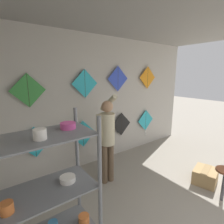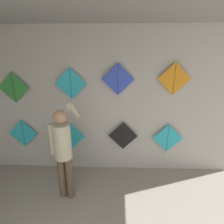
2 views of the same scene
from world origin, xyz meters
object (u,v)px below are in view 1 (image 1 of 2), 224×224
Objects in this scene: kite_3 at (146,121)px; kite_7 at (148,78)px; kite_2 at (121,124)px; shelf_rack at (42,221)px; kite_0 at (35,142)px; shopkeeper at (107,135)px; cardboard_box at (205,176)px; kite_4 at (28,90)px; kite_5 at (85,84)px; kite_6 at (118,79)px; kite_1 at (83,134)px.

kite_7 is (0.00, 0.00, 1.18)m from kite_3.
kite_2 is 1.00× the size of kite_7.
shelf_rack is 2.98× the size of kite_0.
shopkeeper is 2.01m from cardboard_box.
kite_4 is 1.07m from kite_5.
kite_6 is 0.99m from kite_7.
kite_3 is (0.38, 1.88, 0.59)m from cardboard_box.
kite_2 is (2.01, 0.00, -0.01)m from kite_0.
shelf_rack reaches higher than kite_1.
kite_1 is at bearing 180.00° from kite_7.
kite_5 is at bearing 179.98° from kite_3.
kite_7 is at bearing 0.00° from kite_2.
kite_5 is at bearing 97.57° from shopkeeper.
shelf_rack is 2.98× the size of kite_6.
kite_3 is 1.24× the size of kite_6.
shelf_rack reaches higher than kite_0.
kite_2 is 1.00× the size of kite_4.
kite_0 is at bearing 180.00° from kite_5.
kite_6 is at bearing 180.00° from kite_7.
kite_3 is (0.87, -0.00, -0.06)m from kite_2.
kite_1 is 1.47m from kite_6.
kite_7 is (0.99, 0.00, 0.01)m from kite_6.
kite_5 is (1.07, 0.00, 0.08)m from kite_4.
cardboard_box is at bearing -36.51° from kite_4.
shopkeeper is 1.99m from kite_3.
kite_6 reaches higher than kite_2.
kite_4 is at bearing 180.00° from kite_0.
kite_1 is (0.96, 0.00, -0.04)m from kite_0.
kite_5 is (-0.97, 0.00, 1.02)m from kite_2.
kite_7 is at bearing 0.00° from kite_6.
shopkeeper is 2.30× the size of kite_3.
kite_3 is (1.83, 0.75, -0.21)m from shopkeeper.
kite_4 is (-1.09, 0.75, 0.80)m from shopkeeper.
kite_0 is 1.00× the size of kite_5.
kite_0 is 1.00× the size of kite_1.
kite_1 is 1.05m from kite_2.
kite_2 is at bearing 40.23° from shelf_rack.
kite_1 is (-1.55, 1.88, 0.62)m from cardboard_box.
shelf_rack is 2.49m from kite_1.
kite_0 is 0.93m from kite_4.
shopkeeper is 2.84× the size of kite_5.
cardboard_box is at bearing -101.34° from kite_3.
kite_5 reaches higher than shopkeeper.
cardboard_box is 0.92× the size of kite_0.
kite_7 is at bearing 0.00° from kite_4.
kite_4 is (-0.03, 0.00, 0.93)m from kite_0.
kite_6 is (-0.12, 0.00, 1.11)m from kite_2.
kite_0 is 3.09m from kite_7.
kite_0 is at bearing 143.19° from cardboard_box.
kite_3 is 1.24× the size of kite_5.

